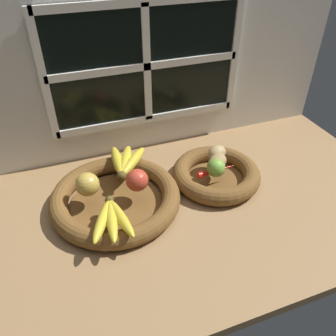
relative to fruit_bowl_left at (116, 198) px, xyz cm
name	(u,v)px	position (x,y,z in cm)	size (l,w,h in cm)	color
ground_plane	(176,195)	(19.24, -0.80, -4.03)	(140.00, 90.00, 3.00)	#9E774C
back_wall	(145,73)	(19.24, 28.97, 25.35)	(140.00, 4.60, 55.00)	silver
fruit_bowl_left	(116,198)	(0.00, 0.00, 0.00)	(38.75, 38.75, 5.44)	brown
fruit_bowl_right	(216,174)	(33.35, 0.00, 0.02)	(28.49, 28.49, 5.44)	brown
apple_red_right	(137,180)	(6.54, -1.56, 6.23)	(6.65, 6.65, 6.65)	#CC422D
apple_golden_left	(87,184)	(-7.25, 1.38, 6.36)	(6.91, 6.91, 6.91)	gold
banana_bunch_front	(112,219)	(-3.53, -12.21, 4.30)	(12.18, 17.00, 2.78)	yellow
banana_bunch_back	(125,161)	(6.14, 10.97, 4.53)	(13.32, 17.54, 3.26)	yellow
potato_back	(217,153)	(35.23, 4.12, 5.30)	(6.51, 5.15, 4.79)	tan
potato_large	(217,162)	(33.35, 0.00, 5.08)	(7.46, 5.28, 4.34)	#A38451
lime_near	(216,168)	(30.93, -3.63, 5.78)	(5.74, 5.74, 5.74)	#7AAD3D
chili_pepper	(217,170)	(32.03, -2.81, 4.02)	(2.23, 2.23, 13.63)	red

